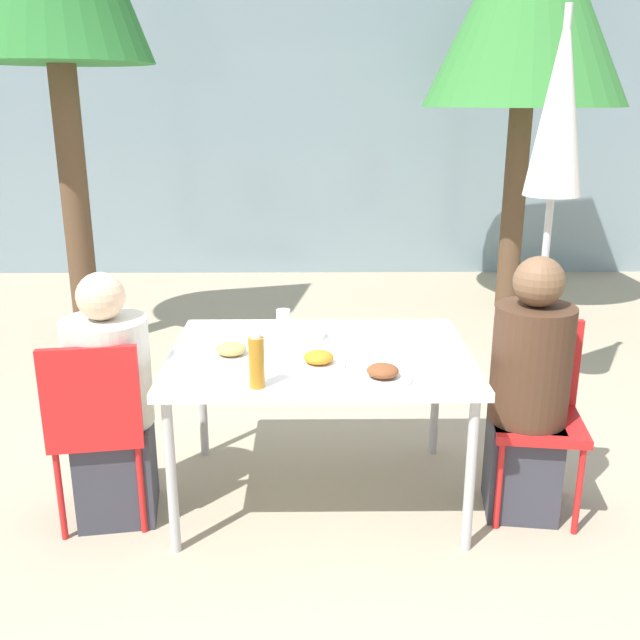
# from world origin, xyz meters

# --- Properties ---
(ground_plane) EXTENTS (24.00, 24.00, 0.00)m
(ground_plane) POSITION_xyz_m (0.00, 0.00, 0.00)
(ground_plane) COLOR tan
(building_facade) EXTENTS (10.00, 0.20, 3.00)m
(building_facade) POSITION_xyz_m (0.00, 4.74, 1.50)
(building_facade) COLOR gray
(building_facade) RESTS_ON ground
(dining_table) EXTENTS (1.36, 0.98, 0.74)m
(dining_table) POSITION_xyz_m (0.00, 0.00, 0.69)
(dining_table) COLOR white
(dining_table) RESTS_ON ground
(chair_left) EXTENTS (0.46, 0.46, 0.88)m
(chair_left) POSITION_xyz_m (-0.97, -0.23, 0.52)
(chair_left) COLOR red
(chair_left) RESTS_ON ground
(person_left) EXTENTS (0.38, 0.38, 1.15)m
(person_left) POSITION_xyz_m (-0.93, -0.14, 0.53)
(person_left) COLOR #383842
(person_left) RESTS_ON ground
(chair_right) EXTENTS (0.45, 0.45, 0.88)m
(chair_right) POSITION_xyz_m (0.99, -0.05, 0.52)
(chair_right) COLOR red
(chair_right) RESTS_ON ground
(person_right) EXTENTS (0.35, 0.35, 1.21)m
(person_right) POSITION_xyz_m (0.93, -0.13, 0.57)
(person_right) COLOR #383842
(person_right) RESTS_ON ground
(closed_umbrella) EXTENTS (0.36, 0.36, 2.34)m
(closed_umbrella) POSITION_xyz_m (1.35, 1.08, 1.70)
(closed_umbrella) COLOR #333333
(closed_umbrella) RESTS_ON ground
(plate_0) EXTENTS (0.24, 0.24, 0.07)m
(plate_0) POSITION_xyz_m (-0.01, -0.18, 0.77)
(plate_0) COLOR white
(plate_0) RESTS_ON dining_table
(plate_1) EXTENTS (0.24, 0.24, 0.07)m
(plate_1) POSITION_xyz_m (-0.40, -0.08, 0.77)
(plate_1) COLOR white
(plate_1) RESTS_ON dining_table
(plate_2) EXTENTS (0.24, 0.24, 0.07)m
(plate_2) POSITION_xyz_m (0.25, -0.35, 0.77)
(plate_2) COLOR white
(plate_2) RESTS_ON dining_table
(bottle) EXTENTS (0.06, 0.06, 0.23)m
(bottle) POSITION_xyz_m (-0.26, -0.41, 0.85)
(bottle) COLOR #B7751E
(bottle) RESTS_ON dining_table
(drinking_cup) EXTENTS (0.07, 0.07, 0.10)m
(drinking_cup) POSITION_xyz_m (-0.18, 0.32, 0.80)
(drinking_cup) COLOR white
(drinking_cup) RESTS_ON dining_table
(salad_bowl) EXTENTS (0.17, 0.17, 0.05)m
(salad_bowl) POSITION_xyz_m (-0.06, 0.19, 0.77)
(salad_bowl) COLOR white
(salad_bowl) RESTS_ON dining_table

